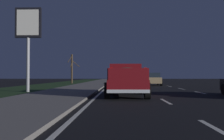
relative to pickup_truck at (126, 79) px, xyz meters
name	(u,v)px	position (x,y,z in m)	size (l,w,h in m)	color
ground	(154,86)	(13.63, -3.50, -0.98)	(144.00, 144.00, 0.00)	black
sidewalk_shoulder	(87,86)	(13.63, 3.95, -0.92)	(108.00, 4.00, 0.12)	slate
grass_verge	(43,86)	(13.63, 8.95, -0.98)	(108.00, 6.00, 0.01)	#1E3819
lane_markings	(126,85)	(17.16, -0.48, -0.98)	(109.19, 7.04, 0.01)	silver
pickup_truck	(126,79)	(0.00, 0.00, 0.00)	(5.46, 2.34, 1.87)	maroon
sedan_tan	(152,79)	(16.29, -3.68, -0.20)	(4.45, 2.10, 1.54)	#9E845B
gas_price_sign	(28,29)	(3.59, 7.02, 3.60)	(0.27, 1.90, 6.15)	#99999E
bare_tree_far	(72,68)	(23.83, 7.66, 1.37)	(1.76, 1.67, 4.49)	#423323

